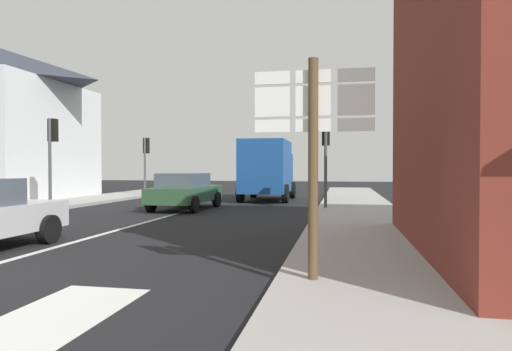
% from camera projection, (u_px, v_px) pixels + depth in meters
% --- Properties ---
extents(ground_plane, '(80.00, 80.00, 0.00)m').
position_uv_depth(ground_plane, '(178.00, 213.00, 16.48)').
color(ground_plane, black).
extents(sidewalk_right, '(3.05, 44.00, 0.14)m').
position_uv_depth(sidewalk_right, '(362.00, 222.00, 13.28)').
color(sidewalk_right, '#9E9B96').
rests_on(sidewalk_right, ground).
extents(lane_centre_stripe, '(0.16, 12.00, 0.01)m').
position_uv_depth(lane_centre_stripe, '(127.00, 227.00, 12.55)').
color(lane_centre_stripe, silver).
rests_on(lane_centre_stripe, ground).
extents(lane_turn_arrow, '(1.20, 2.20, 0.01)m').
position_uv_depth(lane_turn_arrow, '(62.00, 313.00, 5.16)').
color(lane_turn_arrow, silver).
rests_on(lane_turn_arrow, ground).
extents(sedan_far, '(2.10, 4.26, 1.47)m').
position_uv_depth(sedan_far, '(185.00, 191.00, 18.04)').
color(sedan_far, '#2D5133').
rests_on(sedan_far, ground).
extents(delivery_truck, '(2.51, 5.01, 3.05)m').
position_uv_depth(delivery_truck, '(267.00, 168.00, 22.91)').
color(delivery_truck, '#19478C').
rests_on(delivery_truck, ground).
extents(route_sign_post, '(1.66, 0.14, 3.20)m').
position_uv_depth(route_sign_post, '(313.00, 145.00, 6.19)').
color(route_sign_post, brown).
rests_on(route_sign_post, ground).
extents(traffic_light_near_left, '(0.30, 0.49, 3.63)m').
position_uv_depth(traffic_light_near_left, '(52.00, 143.00, 17.62)').
color(traffic_light_near_left, '#47474C').
rests_on(traffic_light_near_left, ground).
extents(traffic_light_far_left, '(0.30, 0.49, 3.43)m').
position_uv_depth(traffic_light_far_left, '(146.00, 153.00, 26.05)').
color(traffic_light_far_left, '#47474C').
rests_on(traffic_light_far_left, ground).
extents(traffic_light_near_right, '(0.30, 0.49, 3.46)m').
position_uv_depth(traffic_light_near_right, '(326.00, 145.00, 17.45)').
color(traffic_light_near_right, '#47474C').
rests_on(traffic_light_near_right, ground).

